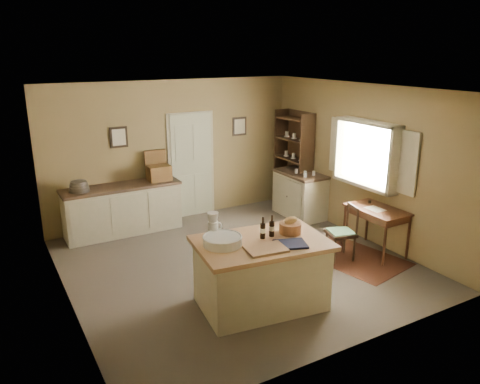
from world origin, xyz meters
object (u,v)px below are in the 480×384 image
object	(u,v)px
work_island	(260,271)
right_cabinet	(300,194)
sideboard	(123,208)
shelving_unit	(295,161)
desk_chair	(341,233)
writing_desk	(377,214)

from	to	relation	value
work_island	right_cabinet	xyz separation A→B (m)	(2.53, 2.55, -0.02)
sideboard	shelving_unit	distance (m)	3.57
desk_chair	right_cabinet	world-z (taller)	right_cabinet
writing_desk	right_cabinet	distance (m)	2.08
writing_desk	desk_chair	size ratio (longest dim) A/B	1.13
writing_desk	right_cabinet	size ratio (longest dim) A/B	0.88
sideboard	desk_chair	bearing A→B (deg)	-46.42
work_island	desk_chair	bearing A→B (deg)	24.69
shelving_unit	desk_chair	bearing A→B (deg)	-108.85
desk_chair	sideboard	bearing A→B (deg)	149.13
writing_desk	shelving_unit	distance (m)	2.50
right_cabinet	writing_desk	bearing A→B (deg)	-89.99
desk_chair	shelving_unit	bearing A→B (deg)	86.69
work_island	right_cabinet	size ratio (longest dim) A/B	1.60
work_island	shelving_unit	bearing A→B (deg)	55.23
right_cabinet	shelving_unit	world-z (taller)	shelving_unit
writing_desk	desk_chair	world-z (taller)	desk_chair
work_island	sideboard	world-z (taller)	work_island
sideboard	right_cabinet	bearing A→B (deg)	-14.32
sideboard	shelving_unit	xyz separation A→B (m)	(3.50, -0.45, 0.54)
work_island	right_cabinet	bearing A→B (deg)	52.68
work_island	shelving_unit	world-z (taller)	shelving_unit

